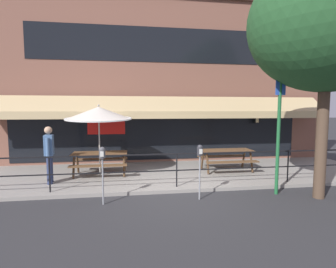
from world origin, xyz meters
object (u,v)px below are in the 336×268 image
Objects in this scene: parking_meter_near at (102,158)px; street_sign_pole at (279,119)px; picnic_table_left at (100,157)px; pedestrian_walking at (49,152)px; parking_meter_far at (200,155)px; street_tree_curbside at (335,14)px; picnic_table_centre at (227,154)px; patio_umbrella_left at (99,113)px.

parking_meter_near is 0.35× the size of street_sign_pole.
pedestrian_walking is (-1.38, -0.81, 0.35)m from picnic_table_left.
picnic_table_left is 3.80m from parking_meter_far.
parking_meter_far is at bearing -23.10° from pedestrian_walking.
street_tree_curbside reaches higher than picnic_table_left.
picnic_table_centre is at bearing 31.66° from parking_meter_near.
street_sign_pole is (4.95, -2.46, 1.36)m from picnic_table_left.
patio_umbrella_left is at bearing 97.71° from parking_meter_near.
parking_meter_far reaches higher than picnic_table_left.
street_sign_pole is (6.33, -1.65, 1.01)m from pedestrian_walking.
picnic_table_left is 1.00× the size of picnic_table_centre.
street_sign_pole is (2.20, 0.12, 0.92)m from parking_meter_far.
picnic_table_centre is at bearing -0.76° from picnic_table_left.
picnic_table_centre is 1.27× the size of parking_meter_far.
street_sign_pole reaches higher than picnic_table_centre.
street_tree_curbside is (3.24, -0.41, 3.48)m from parking_meter_far.
picnic_table_left is 1.05× the size of pedestrian_walking.
picnic_table_centre is 0.27× the size of street_tree_curbside.
street_tree_curbside is at bearing -25.66° from patio_umbrella_left.
parking_meter_near is at bearing -82.29° from patio_umbrella_left.
street_sign_pole is at bearing -14.56° from pedestrian_walking.
pedestrian_walking is at bearing 163.61° from street_tree_curbside.
picnic_table_left is at bearing 30.52° from pedestrian_walking.
picnic_table_left is 5.69m from street_sign_pole.
pedestrian_walking is at bearing -172.60° from picnic_table_centre.
parking_meter_far is at bearing -43.14° from picnic_table_left.
street_tree_curbside is (5.66, -0.40, 3.48)m from parking_meter_near.
patio_umbrella_left is at bearing 27.18° from pedestrian_walking.
parking_meter_near is at bearing 175.99° from street_tree_curbside.
parking_meter_far is 0.35× the size of street_sign_pole.
pedestrian_walking reaches higher than picnic_table_centre.
street_tree_curbside is (1.04, -0.52, 2.57)m from street_sign_pole.
pedestrian_walking is 2.47m from parking_meter_near.
street_sign_pole is at bearing -25.44° from patio_umbrella_left.
street_tree_curbside is (5.99, -2.98, 3.93)m from picnic_table_left.
picnic_table_left and picnic_table_centre have the same top height.
street_sign_pole is 2.82m from street_tree_curbside.
street_sign_pole reaches higher than patio_umbrella_left.
pedestrian_walking is 1.20× the size of parking_meter_near.
picnic_table_left is at bearing 97.40° from parking_meter_near.
parking_meter_far is (2.75, -2.58, 0.44)m from picnic_table_left.
patio_umbrella_left is at bearing -90.00° from picnic_table_left.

